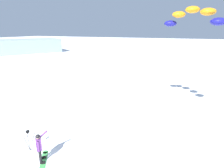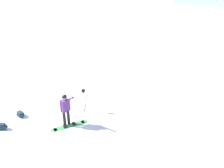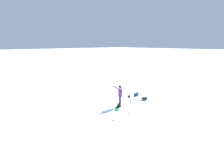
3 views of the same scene
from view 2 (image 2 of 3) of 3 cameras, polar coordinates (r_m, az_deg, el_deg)
ground_plane at (r=11.65m, az=-14.90°, el=-10.56°), size 300.00×300.00×0.00m
snowboarder at (r=11.20m, az=-11.22°, el=-5.49°), size 0.47×0.76×1.69m
snowboard at (r=11.65m, az=-10.27°, el=-9.86°), size 1.18×1.50×0.10m
gear_bag_large at (r=12.33m, az=-25.33°, el=-9.21°), size 0.32×0.69×0.32m
camera_tripod at (r=12.18m, az=-6.88°, el=-2.91°), size 0.67×0.59×1.30m
gear_bag_small at (r=12.97m, az=-21.31°, el=-6.78°), size 0.63×0.66×0.27m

